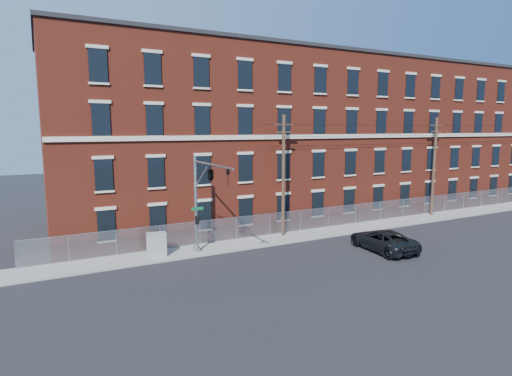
{
  "coord_description": "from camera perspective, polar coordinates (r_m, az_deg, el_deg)",
  "views": [
    {
      "loc": [
        -15.72,
        -23.47,
        9.01
      ],
      "look_at": [
        -1.39,
        4.0,
        4.56
      ],
      "focal_mm": 29.15,
      "sensor_mm": 36.0,
      "label": 1
    }
  ],
  "objects": [
    {
      "name": "chain_link_fence",
      "position": [
        41.45,
        15.13,
        -3.18
      ],
      "size": [
        59.06,
        0.06,
        1.85
      ],
      "color": "#A5A8AD",
      "rests_on": "ground"
    },
    {
      "name": "traffic_signal_mast",
      "position": [
        27.67,
        -6.74,
        0.6
      ],
      "size": [
        0.9,
        6.75,
        7.0
      ],
      "color": "#9EA0A5",
      "rests_on": "ground"
    },
    {
      "name": "utility_cabinet",
      "position": [
        30.18,
        -13.49,
        -7.53
      ],
      "size": [
        1.42,
        0.86,
        1.67
      ],
      "primitive_type": "cube",
      "rotation": [
        0.0,
        0.0,
        -0.15
      ],
      "color": "gray",
      "rests_on": "sidewalk"
    },
    {
      "name": "overhead_wires",
      "position": [
        46.05,
        23.53,
        7.64
      ],
      "size": [
        40.0,
        0.62,
        0.62
      ],
      "color": "black",
      "rests_on": "ground"
    },
    {
      "name": "sidewalk",
      "position": [
        40.73,
        16.32,
        -4.85
      ],
      "size": [
        65.0,
        3.0,
        0.12
      ],
      "primitive_type": "cube",
      "color": "gray",
      "rests_on": "ground"
    },
    {
      "name": "pickup_truck",
      "position": [
        32.49,
        17.0,
        -6.85
      ],
      "size": [
        3.0,
        5.82,
        1.57
      ],
      "primitive_type": "imported",
      "rotation": [
        0.0,
        0.0,
        3.07
      ],
      "color": "black",
      "rests_on": "ground"
    },
    {
      "name": "utility_pole_near",
      "position": [
        34.24,
        3.79,
        2.0
      ],
      "size": [
        1.8,
        0.28,
        10.0
      ],
      "color": "#402B20",
      "rests_on": "ground"
    },
    {
      "name": "utility_pole_mid",
      "position": [
        46.2,
        23.26,
        2.95
      ],
      "size": [
        1.8,
        0.28,
        10.0
      ],
      "color": "#402B20",
      "rests_on": "ground"
    },
    {
      "name": "mill_building",
      "position": [
        46.56,
        9.05,
        7.01
      ],
      "size": [
        55.3,
        14.32,
        16.3
      ],
      "color": "maroon",
      "rests_on": "ground"
    },
    {
      "name": "ground",
      "position": [
        29.65,
        6.04,
        -9.56
      ],
      "size": [
        140.0,
        140.0,
        0.0
      ],
      "primitive_type": "plane",
      "color": "black",
      "rests_on": "ground"
    }
  ]
}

